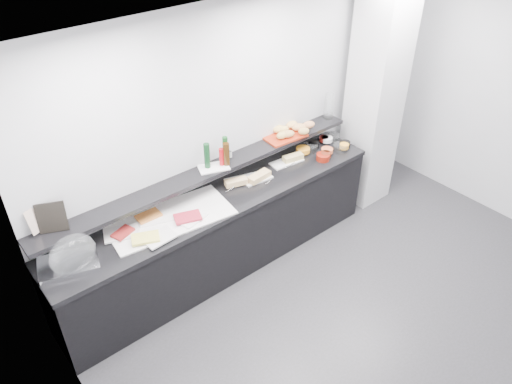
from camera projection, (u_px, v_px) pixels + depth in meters
ground at (390, 329)px, 4.73m from camera, size 5.00×5.00×0.00m
back_wall at (256, 125)px, 5.21m from camera, size 5.00×0.02×2.70m
ceiling at (456, 50)px, 3.17m from camera, size 5.00×5.00×0.00m
column at (375, 98)px, 5.77m from camera, size 0.50×0.50×2.70m
buffet_cabinet at (222, 235)px, 5.19m from camera, size 3.60×0.60×0.85m
counter_top at (220, 200)px, 4.93m from camera, size 3.62×0.62×0.05m
wall_shelf at (209, 171)px, 4.89m from camera, size 3.60×0.25×0.04m
cloche_base at (68, 264)px, 4.13m from camera, size 0.56×0.46×0.04m
cloche_dome at (73, 254)px, 4.07m from camera, size 0.44×0.32×0.34m
linen_runner at (170, 218)px, 4.65m from camera, size 1.22×0.69×0.01m
platter_meat_a at (122, 233)px, 4.45m from camera, size 0.36×0.30×0.01m
food_meat_a at (123, 233)px, 4.42m from camera, size 0.22×0.18×0.02m
platter_salmon at (155, 218)px, 4.63m from camera, size 0.36×0.30×0.01m
food_salmon at (148, 216)px, 4.62m from camera, size 0.23×0.15×0.02m
platter_cheese at (160, 238)px, 4.39m from camera, size 0.30×0.21×0.01m
food_cheese at (145, 238)px, 4.36m from camera, size 0.28×0.24×0.02m
platter_meat_b at (192, 218)px, 4.62m from camera, size 0.30×0.24×0.01m
food_meat_b at (188, 217)px, 4.60m from camera, size 0.28×0.23×0.02m
sandwich_plate_left at (242, 180)px, 5.17m from camera, size 0.39×0.25×0.01m
sandwich_food_left at (236, 182)px, 5.07m from camera, size 0.25×0.15×0.06m
tongs_left at (231, 189)px, 5.02m from camera, size 0.16×0.02×0.01m
sandwich_plate_mid at (258, 179)px, 5.18m from camera, size 0.33×0.17×0.01m
sandwich_food_mid at (259, 176)px, 5.15m from camera, size 0.27×0.13×0.06m
tongs_mid at (270, 181)px, 5.13m from camera, size 0.16×0.06×0.01m
sandwich_plate_right at (286, 162)px, 5.46m from camera, size 0.39×0.20×0.01m
sandwich_food_right at (293, 158)px, 5.46m from camera, size 0.24×0.13×0.06m
tongs_right at (290, 165)px, 5.38m from camera, size 0.16×0.03×0.01m
bowl_glass_fruit at (310, 148)px, 5.65m from camera, size 0.21×0.21×0.07m
fill_glass_fruit at (303, 150)px, 5.59m from camera, size 0.16×0.16×0.05m
bowl_black_jam at (313, 144)px, 5.71m from camera, size 0.17×0.17×0.07m
fill_black_jam at (324, 139)px, 5.80m from camera, size 0.14×0.14×0.05m
bowl_glass_cream at (331, 138)px, 5.84m from camera, size 0.23×0.23×0.07m
fill_glass_cream at (327, 139)px, 5.79m from camera, size 0.16×0.16×0.05m
bowl_red_jam at (323, 157)px, 5.48m from camera, size 0.15×0.15×0.07m
fill_red_jam at (326, 155)px, 5.51m from camera, size 0.15×0.15×0.05m
bowl_glass_salmon at (341, 148)px, 5.66m from camera, size 0.22×0.22×0.07m
fill_glass_salmon at (327, 151)px, 5.58m from camera, size 0.13×0.13×0.05m
bowl_black_fruit at (345, 144)px, 5.71m from camera, size 0.13×0.13×0.07m
fill_black_fruit at (344, 146)px, 5.66m from camera, size 0.11×0.11×0.05m
framed_print at (52, 217)px, 4.05m from camera, size 0.24×0.16×0.26m
print_art at (38, 219)px, 4.04m from camera, size 0.19×0.11×0.22m
condiment_tray at (214, 167)px, 4.90m from camera, size 0.34×0.27×0.01m
bottle_green_a at (207, 156)px, 4.82m from camera, size 0.07×0.07×0.26m
bottle_brown at (226, 154)px, 4.87m from camera, size 0.08×0.08×0.24m
bottle_green_b at (225, 150)px, 4.89m from camera, size 0.06×0.06×0.28m
bottle_hot at (222, 157)px, 4.88m from camera, size 0.06×0.06×0.18m
shaker_salt at (230, 154)px, 5.03m from camera, size 0.03×0.03×0.07m
shaker_pepper at (230, 154)px, 5.03m from camera, size 0.04×0.04×0.07m
bread_tray at (283, 136)px, 5.42m from camera, size 0.47×0.35×0.02m
bread_roll_nw at (279, 129)px, 5.43m from camera, size 0.15×0.11×0.08m
bread_roll_n at (283, 129)px, 5.43m from camera, size 0.15×0.12×0.08m
bread_roll_ne at (292, 125)px, 5.52m from camera, size 0.15×0.10×0.08m
bread_roll_sw at (288, 134)px, 5.34m from camera, size 0.18×0.15×0.08m
bread_roll_s at (304, 131)px, 5.39m from camera, size 0.15×0.12×0.08m
bread_roll_se at (309, 125)px, 5.52m from camera, size 0.17×0.13×0.08m
bread_roll_midw at (282, 135)px, 5.32m from camera, size 0.14×0.09×0.08m
bread_roll_mide at (299, 127)px, 5.47m from camera, size 0.19×0.16×0.08m
carafe at (329, 106)px, 5.70m from camera, size 0.12×0.12×0.30m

